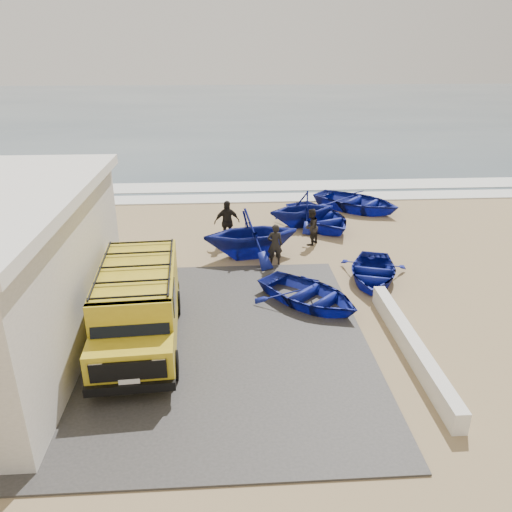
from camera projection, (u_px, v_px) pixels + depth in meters
name	position (u px, v px, depth m)	size (l,w,h in m)	color
ground	(221.00, 306.00, 15.68)	(160.00, 160.00, 0.00)	#A0865D
slab	(149.00, 343.00, 13.71)	(12.00, 10.00, 0.05)	#3E3B39
ocean	(222.00, 108.00, 67.22)	(180.00, 88.00, 0.01)	#385166
surf_line	(222.00, 199.00, 26.71)	(180.00, 1.60, 0.06)	white
surf_wash	(222.00, 187.00, 29.02)	(180.00, 2.20, 0.04)	white
parapet	(411.00, 346.00, 13.11)	(0.35, 6.00, 0.55)	silver
van	(138.00, 304.00, 13.35)	(2.35, 5.26, 2.20)	gold
boat_near_left	(309.00, 294.00, 15.65)	(2.53, 3.54, 0.73)	navy
boat_near_right	(373.00, 272.00, 17.29)	(2.35, 3.30, 0.68)	navy
boat_mid_left	(251.00, 233.00, 19.06)	(3.16, 3.66, 1.93)	navy
boat_mid_right	(319.00, 217.00, 22.54)	(3.04, 4.25, 0.88)	navy
boat_far_left	(302.00, 209.00, 22.43)	(2.65, 3.07, 1.62)	navy
boat_far_right	(357.00, 201.00, 24.76)	(3.14, 4.39, 0.91)	navy
fisherman_front	(275.00, 245.00, 18.42)	(0.58, 0.38, 1.58)	black
fisherman_middle	(311.00, 227.00, 20.33)	(0.74, 0.58, 1.52)	black
fisherman_back	(227.00, 222.00, 20.39)	(1.07, 0.45, 1.83)	black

